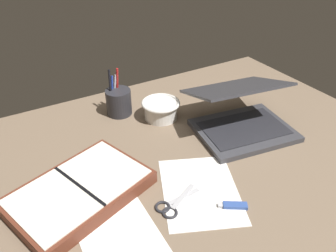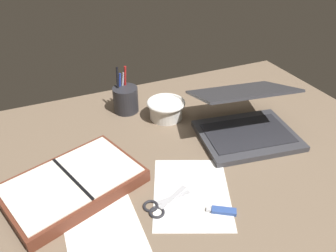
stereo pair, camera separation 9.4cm
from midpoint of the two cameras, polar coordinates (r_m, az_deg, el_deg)
desk_top at (r=99.26cm, az=5.07°, el=-5.75°), size 140.00×100.00×2.00cm
laptop at (r=108.92cm, az=15.71°, el=0.93°), size 34.36×34.94×16.99cm
bowl at (r=114.09cm, az=1.99°, el=2.95°), size 13.40×13.40×6.47cm
pen_cup at (r=118.07cm, az=-5.17°, el=4.64°), size 8.91×8.91×16.51cm
planner at (r=88.85cm, az=-13.31°, el=-9.87°), size 39.31×32.29×4.04cm
scissors at (r=83.31cm, az=1.65°, el=-13.91°), size 13.04×7.50×0.80cm
paper_sheet_front at (r=87.57cm, az=7.20°, el=-11.51°), size 28.25×31.63×0.16cm
paper_sheet_beside_planner at (r=78.79cm, az=-7.51°, el=-18.35°), size 17.52×24.42×0.16cm
usb_drive at (r=83.95cm, az=12.74°, el=-14.38°), size 6.94×5.21×1.00cm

